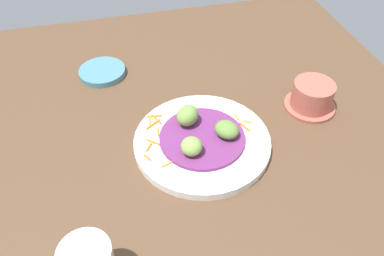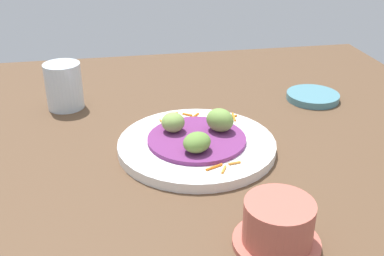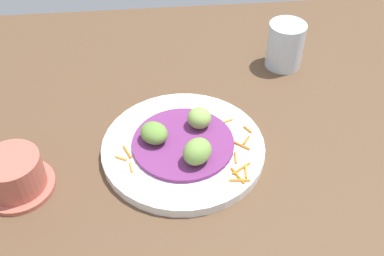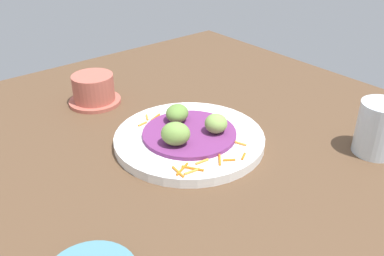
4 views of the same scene
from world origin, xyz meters
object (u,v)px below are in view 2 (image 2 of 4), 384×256
Objects in this scene: main_plate at (197,145)px; terracotta_bowl at (278,226)px; guac_scoop_right at (173,122)px; water_glass at (64,86)px; guac_scoop_center at (220,121)px; side_plate_small at (313,97)px; guac_scoop_left at (197,142)px.

terracotta_bowl is (-5.33, 26.83, 2.22)cm from main_plate.
water_glass reaches higher than guac_scoop_right.
main_plate is at bearing 139.49° from guac_scoop_right.
main_plate is 5.45× the size of guac_scoop_center.
main_plate is 34.57cm from side_plate_small.
main_plate is at bearing -100.51° from guac_scoop_left.
guac_scoop_left is at bearing 129.14° from water_glass.
guac_scoop_left is at bearing 36.52° from side_plate_small.
terracotta_bowl is at bearing 106.78° from guac_scoop_right.
water_glass is (22.99, -28.25, 0.76)cm from guac_scoop_left.
water_glass is (20.17, -20.28, 0.61)cm from guac_scoop_right.
terracotta_bowl is (-6.22, 22.03, -1.01)cm from guac_scoop_left.
guac_scoop_right is at bearing 23.69° from side_plate_small.
guac_scoop_center reaches higher than main_plate.
side_plate_small is 1.00× the size of terracotta_bowl.
side_plate_small is at bearing -118.57° from terracotta_bowl.
terracotta_bowl is at bearing 105.78° from guac_scoop_left.
guac_scoop_right is at bearing -10.51° from guac_scoop_center.
water_glass is at bearing -59.84° from terracotta_bowl.
main_plate is 5.94cm from guac_scoop_right.
side_plate_small is at bearing 173.98° from water_glass.
terracotta_bowl is at bearing 91.47° from guac_scoop_center.
main_plate is at bearing -78.76° from terracotta_bowl.
terracotta_bowl is 58.18cm from water_glass.
main_plate is 5.56× the size of guac_scoop_left.
guac_scoop_right is 0.37× the size of terracotta_bowl.
terracotta_bowl is (-0.73, 28.46, -1.49)cm from guac_scoop_center.
guac_scoop_center is 1.23× the size of guac_scoop_right.
main_plate reaches higher than side_plate_small.
main_plate is at bearing 135.52° from water_glass.
water_glass is (28.48, -21.82, 0.29)cm from guac_scoop_center.
guac_scoop_left is 0.44× the size of terracotta_bowl.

